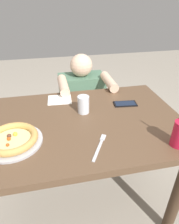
{
  "coord_description": "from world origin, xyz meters",
  "views": [
    {
      "loc": [
        -0.14,
        -0.96,
        1.4
      ],
      "look_at": [
        0.07,
        0.04,
        0.78
      ],
      "focal_mm": 32.19,
      "sensor_mm": 36.0,
      "label": 1
    }
  ],
  "objects": [
    {
      "name": "water_cup_clear",
      "position": [
        0.04,
        0.09,
        0.81
      ],
      "size": [
        0.07,
        0.07,
        0.11
      ],
      "color": "silver",
      "rests_on": "dining_table"
    },
    {
      "name": "fork",
      "position": [
        0.06,
        -0.24,
        0.75
      ],
      "size": [
        0.12,
        0.19,
        0.0
      ],
      "color": "silver",
      "rests_on": "dining_table"
    },
    {
      "name": "ground_plane",
      "position": [
        0.0,
        0.0,
        0.0
      ],
      "size": [
        8.0,
        8.0,
        0.0
      ],
      "primitive_type": "plane",
      "color": "#9E9384"
    },
    {
      "name": "dining_table",
      "position": [
        0.0,
        0.0,
        0.63
      ],
      "size": [
        1.22,
        0.8,
        0.75
      ],
      "color": "brown",
      "rests_on": "ground"
    },
    {
      "name": "paper_napkin",
      "position": [
        -0.09,
        0.29,
        0.75
      ],
      "size": [
        0.17,
        0.15,
        0.0
      ],
      "primitive_type": "cube",
      "rotation": [
        0.0,
        0.0,
        -0.07
      ],
      "color": "white",
      "rests_on": "dining_table"
    },
    {
      "name": "pizza_near",
      "position": [
        -0.35,
        -0.12,
        0.77
      ],
      "size": [
        0.29,
        0.29,
        0.05
      ],
      "color": "#B7B7BC",
      "rests_on": "dining_table"
    },
    {
      "name": "cell_phone",
      "position": [
        0.33,
        0.13,
        0.75
      ],
      "size": [
        0.16,
        0.09,
        0.01
      ],
      "color": "black",
      "rests_on": "dining_table"
    },
    {
      "name": "diner_seated",
      "position": [
        0.14,
        0.67,
        0.42
      ],
      "size": [
        0.43,
        0.53,
        0.95
      ],
      "color": "#333847",
      "rests_on": "ground"
    }
  ]
}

